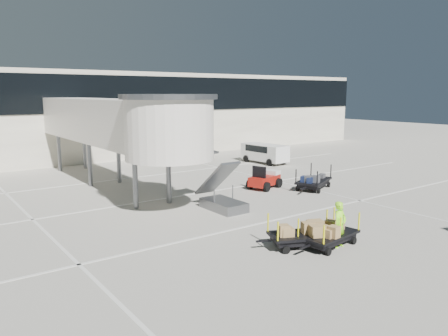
{
  "coord_description": "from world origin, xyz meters",
  "views": [
    {
      "loc": [
        -14.51,
        -13.04,
        6.09
      ],
      "look_at": [
        -0.57,
        6.1,
        2.0
      ],
      "focal_mm": 35.0,
      "sensor_mm": 36.0,
      "label": 1
    }
  ],
  "objects_px": {
    "suitcase_cart": "(314,181)",
    "box_cart_far": "(303,235)",
    "baggage_tug": "(265,180)",
    "minivan": "(264,152)",
    "ground_worker": "(340,224)",
    "box_cart_near": "(329,235)"
  },
  "relations": [
    {
      "from": "suitcase_cart",
      "to": "baggage_tug",
      "type": "bearing_deg",
      "value": 114.52
    },
    {
      "from": "box_cart_near",
      "to": "ground_worker",
      "type": "height_order",
      "value": "ground_worker"
    },
    {
      "from": "baggage_tug",
      "to": "suitcase_cart",
      "type": "xyz_separation_m",
      "value": [
        2.33,
        -2.04,
        -0.04
      ]
    },
    {
      "from": "suitcase_cart",
      "to": "minivan",
      "type": "distance_m",
      "value": 10.9
    },
    {
      "from": "box_cart_far",
      "to": "baggage_tug",
      "type": "bearing_deg",
      "value": 80.36
    },
    {
      "from": "suitcase_cart",
      "to": "ground_worker",
      "type": "relative_size",
      "value": 1.98
    },
    {
      "from": "ground_worker",
      "to": "box_cart_near",
      "type": "bearing_deg",
      "value": 122.62
    },
    {
      "from": "minivan",
      "to": "box_cart_near",
      "type": "bearing_deg",
      "value": -128.05
    },
    {
      "from": "minivan",
      "to": "box_cart_far",
      "type": "bearing_deg",
      "value": -130.9
    },
    {
      "from": "box_cart_near",
      "to": "suitcase_cart",
      "type": "bearing_deg",
      "value": 38.49
    },
    {
      "from": "box_cart_far",
      "to": "ground_worker",
      "type": "relative_size",
      "value": 1.77
    },
    {
      "from": "minivan",
      "to": "suitcase_cart",
      "type": "bearing_deg",
      "value": -118.13
    },
    {
      "from": "baggage_tug",
      "to": "box_cart_far",
      "type": "distance_m",
      "value": 10.93
    },
    {
      "from": "baggage_tug",
      "to": "box_cart_far",
      "type": "relative_size",
      "value": 0.77
    },
    {
      "from": "box_cart_far",
      "to": "minivan",
      "type": "relative_size",
      "value": 0.74
    },
    {
      "from": "suitcase_cart",
      "to": "box_cart_near",
      "type": "relative_size",
      "value": 1.13
    },
    {
      "from": "suitcase_cart",
      "to": "box_cart_far",
      "type": "xyz_separation_m",
      "value": [
        -8.34,
        -7.09,
        -0.01
      ]
    },
    {
      "from": "ground_worker",
      "to": "suitcase_cart",
      "type": "bearing_deg",
      "value": 41.26
    },
    {
      "from": "suitcase_cart",
      "to": "box_cart_near",
      "type": "bearing_deg",
      "value": -158.49
    },
    {
      "from": "baggage_tug",
      "to": "box_cart_near",
      "type": "distance_m",
      "value": 10.94
    },
    {
      "from": "suitcase_cart",
      "to": "minivan",
      "type": "height_order",
      "value": "minivan"
    },
    {
      "from": "baggage_tug",
      "to": "box_cart_far",
      "type": "bearing_deg",
      "value": -140.91
    }
  ]
}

